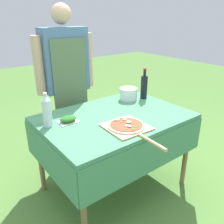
# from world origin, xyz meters

# --- Properties ---
(ground_plane) EXTENTS (12.00, 12.00, 0.00)m
(ground_plane) POSITION_xyz_m (0.00, 0.00, 0.00)
(ground_plane) COLOR #517F38
(prep_table) EXTENTS (1.22, 0.86, 0.73)m
(prep_table) POSITION_xyz_m (0.00, 0.00, 0.64)
(prep_table) COLOR #478960
(prep_table) RESTS_ON ground
(person_cook) EXTENTS (0.60, 0.21, 1.60)m
(person_cook) POSITION_xyz_m (-0.09, 0.66, 0.94)
(person_cook) COLOR #70604C
(person_cook) RESTS_ON ground
(pizza_on_peel) EXTENTS (0.31, 0.56, 0.05)m
(pizza_on_peel) POSITION_xyz_m (-0.07, -0.24, 0.74)
(pizza_on_peel) COLOR #D1B27F
(pizza_on_peel) RESTS_ON prep_table
(oil_bottle) EXTENTS (0.07, 0.07, 0.30)m
(oil_bottle) POSITION_xyz_m (0.50, 0.17, 0.85)
(oil_bottle) COLOR black
(oil_bottle) RESTS_ON prep_table
(water_bottle) EXTENTS (0.07, 0.07, 0.26)m
(water_bottle) POSITION_xyz_m (-0.51, 0.15, 0.85)
(water_bottle) COLOR silver
(water_bottle) RESTS_ON prep_table
(herb_container) EXTENTS (0.16, 0.12, 0.05)m
(herb_container) POSITION_xyz_m (-0.36, 0.12, 0.75)
(herb_container) COLOR silver
(herb_container) RESTS_ON prep_table
(mixing_tub) EXTENTS (0.17, 0.17, 0.11)m
(mixing_tub) POSITION_xyz_m (0.36, 0.24, 0.78)
(mixing_tub) COLOR silver
(mixing_tub) RESTS_ON prep_table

